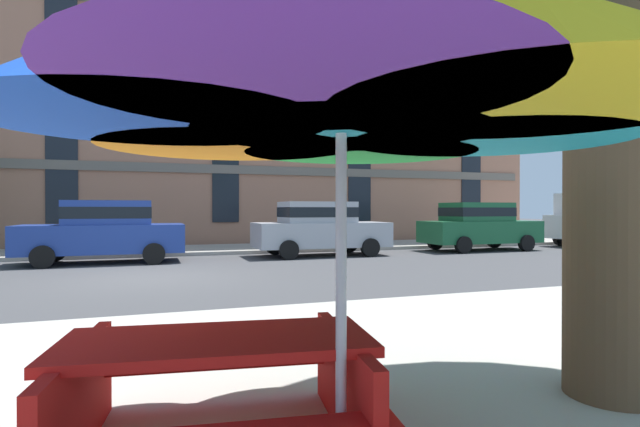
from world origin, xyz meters
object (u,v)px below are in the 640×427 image
pickup_white (604,222)px  patio_umbrella (341,82)px  picnic_table (218,384)px  sedan_green (479,225)px  sedan_blue (105,230)px  sedan_silver (320,227)px

pickup_white → patio_umbrella: patio_umbrella is taller
pickup_white → picnic_table: size_ratio=2.55×
sedan_green → picnic_table: size_ratio=2.20×
sedan_blue → picnic_table: bearing=-82.8°
picnic_table → sedan_green: bearing=47.4°
sedan_silver → sedan_blue: bearing=180.0°
pickup_white → sedan_blue: bearing=-180.0°
sedan_green → pickup_white: pickup_white is taller
pickup_white → picnic_table: (-17.49, -12.22, -0.54)m
sedan_blue → picnic_table: size_ratio=2.20×
pickup_white → picnic_table: bearing=-145.1°
sedan_silver → sedan_green: bearing=0.0°
sedan_silver → picnic_table: 13.19m
sedan_blue → sedan_silver: 6.50m
patio_umbrella → picnic_table: (-0.59, 0.48, -1.72)m
sedan_green → patio_umbrella: bearing=-130.0°
sedan_silver → pickup_white: size_ratio=0.86×
sedan_green → patio_umbrella: (-10.65, -12.70, 1.26)m
sedan_silver → pickup_white: bearing=0.0°
sedan_silver → patio_umbrella: 13.49m
sedan_blue → sedan_green: size_ratio=1.00×
sedan_green → pickup_white: (6.24, 0.00, 0.08)m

